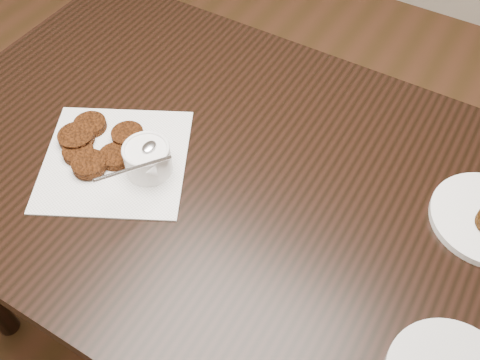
# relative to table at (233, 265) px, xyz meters

# --- Properties ---
(floor) EXTENTS (4.00, 4.00, 0.00)m
(floor) POSITION_rel_table_xyz_m (-0.07, -0.08, -0.38)
(floor) COLOR brown
(floor) RESTS_ON ground
(table) EXTENTS (1.34, 0.86, 0.75)m
(table) POSITION_rel_table_xyz_m (0.00, 0.00, 0.00)
(table) COLOR black
(table) RESTS_ON floor
(napkin) EXTENTS (0.38, 0.38, 0.00)m
(napkin) POSITION_rel_table_xyz_m (-0.21, -0.10, 0.38)
(napkin) COLOR white
(napkin) RESTS_ON table
(sauce_ramekin) EXTENTS (0.16, 0.16, 0.13)m
(sauce_ramekin) POSITION_rel_table_xyz_m (-0.14, -0.08, 0.44)
(sauce_ramekin) COLOR white
(sauce_ramekin) RESTS_ON napkin
(patty_cluster) EXTENTS (0.24, 0.24, 0.02)m
(patty_cluster) POSITION_rel_table_xyz_m (-0.27, -0.10, 0.39)
(patty_cluster) COLOR #59260B
(patty_cluster) RESTS_ON napkin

